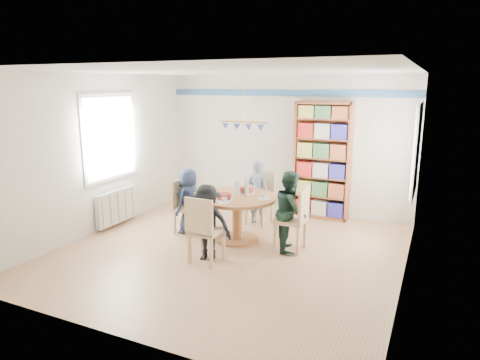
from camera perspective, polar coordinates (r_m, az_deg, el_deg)
The scene contains 14 objects.
ground at distance 6.66m, azimuth -1.48°, elevation -9.54°, with size 5.00×5.00×0.00m, color tan.
room_shell at distance 7.11m, azimuth -0.31°, elevation 5.65°, with size 5.00×5.00×5.00m.
radiator at distance 8.08m, azimuth -16.07°, elevation -3.40°, with size 0.12×1.00×0.60m.
dining_table at distance 6.96m, azimuth -0.37°, elevation -3.70°, with size 1.30×1.30×0.75m.
chair_left at distance 7.41m, azimuth -7.51°, elevation -3.18°, with size 0.41×0.41×0.92m.
chair_right at distance 6.58m, azimuth 7.47°, elevation -4.79°, with size 0.45×0.45×1.01m.
chair_far at distance 7.85m, azimuth 2.90°, elevation -2.01°, with size 0.48×0.48×0.96m.
chair_near at distance 6.06m, azimuth -4.91°, elevation -6.33°, with size 0.45×0.45×1.00m.
person_left at distance 7.38m, azimuth -6.84°, elevation -2.79°, with size 0.55×0.36×1.12m, color #1B253B.
person_right at distance 6.59m, azimuth 6.77°, elevation -4.14°, with size 0.60×0.47×1.24m, color #162D24.
person_far at distance 7.78m, azimuth 2.40°, elevation -1.67°, with size 0.43×0.28×1.18m, color gray.
person_near at distance 6.21m, azimuth -4.39°, elevation -5.71°, with size 0.73×0.42×1.13m, color black.
bookshelf at distance 8.22m, azimuth 10.90°, elevation 2.40°, with size 1.05×0.31×2.20m.
tableware at distance 6.92m, azimuth -0.46°, elevation -1.58°, with size 1.10×1.10×0.29m.
Camera 1 is at (2.76, -5.51, 2.52)m, focal length 32.00 mm.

